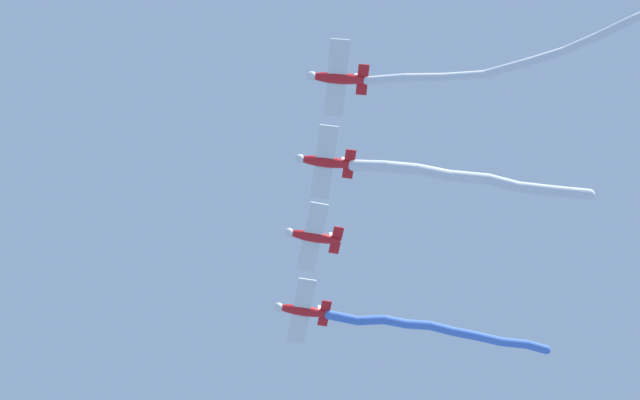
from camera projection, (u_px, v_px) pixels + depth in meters
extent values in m
ellipsoid|color=red|center=(303.00, 311.00, 100.64)|extent=(4.07, 3.28, 0.89)
sphere|color=white|center=(279.00, 307.00, 100.48)|extent=(1.06, 1.06, 0.76)
ellipsoid|color=black|center=(297.00, 308.00, 100.90)|extent=(1.24, 1.12, 0.48)
cube|color=white|center=(301.00, 311.00, 100.52)|extent=(4.93, 6.04, 0.12)
cube|color=red|center=(325.00, 313.00, 100.86)|extent=(2.13, 2.51, 0.10)
cube|color=white|center=(324.00, 310.00, 101.26)|extent=(0.88, 0.68, 1.23)
cylinder|color=#4C75DB|center=(343.00, 318.00, 101.00)|extent=(2.49, 2.28, 0.98)
cylinder|color=#4C75DB|center=(371.00, 320.00, 101.44)|extent=(2.53, 1.83, 1.27)
cylinder|color=#4C75DB|center=(395.00, 322.00, 102.01)|extent=(2.19, 2.04, 1.32)
cylinder|color=#4C75DB|center=(418.00, 325.00, 102.68)|extent=(2.31, 1.94, 1.40)
cylinder|color=#4C75DB|center=(441.00, 328.00, 103.44)|extent=(2.27, 2.26, 1.42)
cylinder|color=#4C75DB|center=(465.00, 334.00, 104.15)|extent=(2.35, 2.16, 1.12)
cylinder|color=#4C75DB|center=(489.00, 339.00, 104.84)|extent=(2.39, 2.32, 1.41)
cylinder|color=#4C75DB|center=(514.00, 343.00, 105.71)|extent=(2.61, 2.30, 1.54)
cylinder|color=#4C75DB|center=(537.00, 347.00, 106.38)|extent=(1.99, 1.95, 1.01)
sphere|color=#4C75DB|center=(329.00, 315.00, 100.77)|extent=(0.79, 0.79, 0.79)
sphere|color=#4C75DB|center=(358.00, 321.00, 101.22)|extent=(0.79, 0.79, 0.79)
sphere|color=#4C75DB|center=(384.00, 320.00, 101.67)|extent=(0.79, 0.79, 0.79)
sphere|color=#4C75DB|center=(406.00, 324.00, 102.35)|extent=(0.79, 0.79, 0.79)
sphere|color=#4C75DB|center=(429.00, 325.00, 103.02)|extent=(0.79, 0.79, 0.79)
sphere|color=#4C75DB|center=(452.00, 331.00, 103.87)|extent=(0.79, 0.79, 0.79)
sphere|color=#4C75DB|center=(477.00, 336.00, 104.42)|extent=(0.79, 0.79, 0.79)
sphere|color=#4C75DB|center=(501.00, 342.00, 105.26)|extent=(0.79, 0.79, 0.79)
sphere|color=#4C75DB|center=(527.00, 344.00, 106.15)|extent=(0.79, 0.79, 0.79)
sphere|color=#4C75DB|center=(546.00, 350.00, 106.61)|extent=(0.79, 0.79, 0.79)
ellipsoid|color=red|center=(314.00, 237.00, 97.73)|extent=(4.04, 3.34, 0.89)
sphere|color=white|center=(289.00, 233.00, 97.55)|extent=(1.06, 1.06, 0.76)
ellipsoid|color=black|center=(308.00, 234.00, 97.98)|extent=(1.23, 1.13, 0.48)
cube|color=white|center=(312.00, 237.00, 97.61)|extent=(5.01, 5.98, 0.12)
cube|color=red|center=(336.00, 240.00, 97.96)|extent=(2.16, 2.49, 0.10)
cube|color=white|center=(335.00, 237.00, 98.37)|extent=(0.87, 0.69, 1.23)
ellipsoid|color=red|center=(326.00, 162.00, 94.29)|extent=(4.16, 3.13, 0.89)
sphere|color=white|center=(300.00, 159.00, 94.17)|extent=(1.05, 1.05, 0.76)
ellipsoid|color=black|center=(319.00, 159.00, 94.56)|extent=(1.24, 1.10, 0.48)
cube|color=white|center=(324.00, 162.00, 94.17)|extent=(4.71, 6.15, 0.12)
cube|color=red|center=(349.00, 164.00, 94.47)|extent=(2.05, 2.54, 0.10)
cube|color=white|center=(348.00, 161.00, 94.88)|extent=(0.90, 0.64, 1.23)
cylinder|color=white|center=(370.00, 166.00, 94.37)|extent=(2.70, 1.98, 0.95)
cylinder|color=white|center=(402.00, 168.00, 94.61)|extent=(2.77, 2.23, 1.29)
cylinder|color=white|center=(434.00, 172.00, 95.25)|extent=(2.82, 2.54, 1.53)
cylinder|color=white|center=(469.00, 177.00, 95.91)|extent=(3.26, 2.56, 1.28)
cylinder|color=white|center=(504.00, 183.00, 96.42)|extent=(2.62, 2.47, 1.12)
cylinder|color=white|center=(537.00, 189.00, 96.80)|extent=(3.01, 2.40, 0.99)
cylinder|color=white|center=(572.00, 193.00, 97.07)|extent=(2.97, 2.35, 1.07)
sphere|color=white|center=(354.00, 165.00, 94.37)|extent=(0.91, 0.91, 0.91)
sphere|color=white|center=(386.00, 166.00, 94.37)|extent=(0.91, 0.91, 0.91)
sphere|color=white|center=(418.00, 169.00, 94.84)|extent=(0.91, 0.91, 0.91)
sphere|color=white|center=(450.00, 175.00, 95.66)|extent=(0.91, 0.91, 0.91)
sphere|color=white|center=(488.00, 179.00, 96.17)|extent=(0.91, 0.91, 0.91)
sphere|color=white|center=(519.00, 187.00, 96.68)|extent=(0.91, 0.91, 0.91)
sphere|color=white|center=(555.00, 191.00, 96.92)|extent=(0.91, 0.91, 0.91)
sphere|color=white|center=(589.00, 194.00, 97.22)|extent=(0.91, 0.91, 0.91)
ellipsoid|color=red|center=(339.00, 78.00, 91.38)|extent=(4.22, 2.99, 0.89)
sphere|color=white|center=(311.00, 76.00, 91.30)|extent=(1.04, 1.04, 0.76)
ellipsoid|color=black|center=(331.00, 76.00, 91.66)|extent=(1.25, 1.07, 0.48)
cube|color=white|center=(337.00, 79.00, 91.27)|extent=(4.51, 6.24, 0.12)
cube|color=red|center=(363.00, 80.00, 91.52)|extent=(1.98, 2.57, 0.10)
cube|color=white|center=(361.00, 77.00, 91.93)|extent=(0.92, 0.61, 1.23)
cylinder|color=white|center=(386.00, 79.00, 91.39)|extent=(2.97, 1.66, 0.71)
cylinder|color=white|center=(424.00, 77.00, 91.58)|extent=(3.02, 1.97, 1.09)
cylinder|color=white|center=(464.00, 76.00, 91.96)|extent=(3.21, 1.89, 1.08)
cylinder|color=white|center=(504.00, 69.00, 92.04)|extent=(3.28, 1.22, 0.88)
cylinder|color=white|center=(544.00, 57.00, 92.05)|extent=(3.37, 1.27, 1.26)
cylinder|color=white|center=(580.00, 44.00, 92.11)|extent=(2.89, 0.85, 1.09)
cylinder|color=white|center=(615.00, 28.00, 91.95)|extent=(3.02, 0.67, 0.99)
sphere|color=white|center=(367.00, 81.00, 91.42)|extent=(0.64, 0.64, 0.64)
sphere|color=white|center=(405.00, 77.00, 91.37)|extent=(0.64, 0.64, 0.64)
sphere|color=white|center=(444.00, 77.00, 91.79)|extent=(0.64, 0.64, 0.64)
sphere|color=white|center=(484.00, 74.00, 92.12)|extent=(0.64, 0.64, 0.64)
sphere|color=white|center=(524.00, 63.00, 91.96)|extent=(0.64, 0.64, 0.64)
sphere|color=white|center=(564.00, 51.00, 92.14)|extent=(0.64, 0.64, 0.64)
sphere|color=white|center=(597.00, 37.00, 92.08)|extent=(0.64, 0.64, 0.64)
sphere|color=white|center=(632.00, 19.00, 91.83)|extent=(0.64, 0.64, 0.64)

